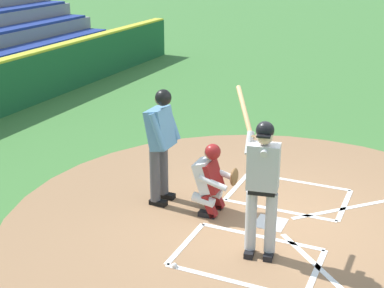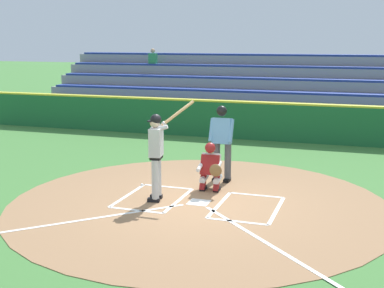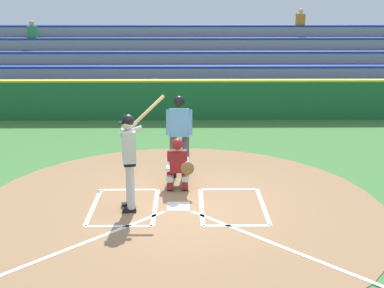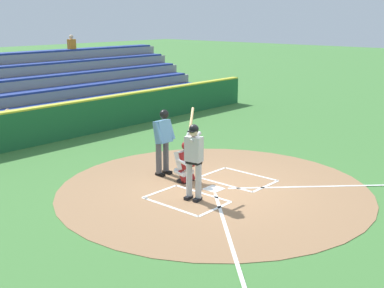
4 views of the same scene
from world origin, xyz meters
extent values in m
plane|color=#427A38|center=(0.00, 0.00, 0.00)|extent=(120.00, 120.00, 0.00)
cylinder|color=#99704C|center=(0.00, 0.00, 0.01)|extent=(8.00, 8.00, 0.01)
cube|color=white|center=(0.00, 0.00, 0.01)|extent=(0.44, 0.44, 0.01)
cube|color=white|center=(-1.05, -0.90, 0.01)|extent=(1.20, 0.08, 0.01)
cube|color=white|center=(-1.05, 0.90, 0.01)|extent=(1.20, 0.08, 0.01)
cube|color=white|center=(-0.45, 0.00, 0.01)|extent=(0.08, 1.80, 0.01)
cube|color=white|center=(-1.65, 0.00, 0.01)|extent=(0.08, 1.80, 0.01)
cube|color=white|center=(1.05, -0.90, 0.01)|extent=(1.20, 0.08, 0.01)
cube|color=white|center=(1.05, 0.90, 0.01)|extent=(1.20, 0.08, 0.01)
cube|color=white|center=(0.45, 0.00, 0.01)|extent=(0.08, 1.80, 0.01)
cube|color=white|center=(1.65, 0.00, 0.01)|extent=(0.08, 1.80, 0.01)
cylinder|color=#BCBCBC|center=(0.89, 0.25, 0.50)|extent=(0.15, 0.15, 0.84)
cube|color=black|center=(0.93, 0.25, 0.04)|extent=(0.28, 0.16, 0.09)
cylinder|color=#BCBCBC|center=(0.93, -0.01, 0.50)|extent=(0.15, 0.15, 0.84)
cube|color=black|center=(0.97, 0.00, 0.04)|extent=(0.28, 0.16, 0.09)
cube|color=black|center=(0.91, 0.12, 0.97)|extent=(0.27, 0.37, 0.10)
cube|color=#BCBCBC|center=(0.91, 0.12, 1.28)|extent=(0.30, 0.43, 0.60)
sphere|color=beige|center=(0.93, 0.12, 1.69)|extent=(0.21, 0.21, 0.21)
sphere|color=black|center=(0.91, 0.12, 1.76)|extent=(0.23, 0.23, 0.23)
cube|color=black|center=(1.02, 0.14, 1.73)|extent=(0.14, 0.19, 0.02)
cylinder|color=#BCBCBC|center=(0.86, 0.12, 1.56)|extent=(0.44, 0.16, 0.21)
cylinder|color=#BCBCBC|center=(0.89, -0.08, 1.56)|extent=(0.28, 0.13, 0.29)
cylinder|color=tan|center=(0.56, -0.27, 1.86)|extent=(0.63, 0.46, 0.53)
cylinder|color=tan|center=(0.84, -0.08, 1.62)|extent=(0.10, 0.11, 0.08)
cube|color=black|center=(-0.13, -0.95, 0.04)|extent=(0.13, 0.26, 0.09)
cube|color=maroon|center=(-0.13, -0.91, 0.20)|extent=(0.13, 0.25, 0.37)
cylinder|color=silver|center=(-0.13, -1.01, 0.28)|extent=(0.16, 0.37, 0.21)
cube|color=black|center=(0.19, -0.94, 0.04)|extent=(0.13, 0.26, 0.09)
cube|color=maroon|center=(0.19, -0.90, 0.20)|extent=(0.13, 0.25, 0.37)
cylinder|color=silver|center=(0.19, -1.00, 0.28)|extent=(0.16, 0.37, 0.21)
cube|color=silver|center=(0.04, -1.01, 0.62)|extent=(0.41, 0.37, 0.52)
cube|color=maroon|center=(0.03, -0.90, 0.62)|extent=(0.43, 0.23, 0.46)
sphere|color=tan|center=(0.03, -0.94, 0.99)|extent=(0.21, 0.21, 0.21)
sphere|color=maroon|center=(0.03, -0.92, 1.01)|extent=(0.24, 0.24, 0.24)
cylinder|color=silver|center=(-0.17, -0.85, 0.60)|extent=(0.10, 0.45, 0.20)
cylinder|color=silver|center=(0.23, -0.84, 0.60)|extent=(0.10, 0.45, 0.20)
ellipsoid|color=brown|center=(-0.18, -0.65, 0.57)|extent=(0.28, 0.11, 0.28)
cylinder|color=#4C4C51|center=(-0.14, -1.85, 0.51)|extent=(0.16, 0.16, 0.86)
cube|color=black|center=(-0.14, -1.80, 0.04)|extent=(0.13, 0.28, 0.09)
cylinder|color=#4C4C51|center=(0.14, -1.85, 0.51)|extent=(0.16, 0.16, 0.86)
cube|color=black|center=(0.14, -1.80, 0.04)|extent=(0.13, 0.28, 0.09)
cube|color=#5B8EB7|center=(0.00, -1.81, 1.25)|extent=(0.44, 0.37, 0.66)
sphere|color=brown|center=(0.00, -1.77, 1.72)|extent=(0.22, 0.22, 0.22)
sphere|color=black|center=(0.00, -1.75, 1.74)|extent=(0.25, 0.25, 0.25)
cylinder|color=#5B8EB7|center=(-0.24, -1.72, 1.28)|extent=(0.10, 0.29, 0.56)
cylinder|color=#5B8EB7|center=(0.24, -1.73, 1.28)|extent=(0.10, 0.29, 0.56)
sphere|color=white|center=(1.66, -0.78, 0.04)|extent=(0.07, 0.07, 0.07)
camera|label=1|loc=(7.20, 1.95, 3.95)|focal=52.23mm
camera|label=2|loc=(-3.25, 10.11, 3.40)|focal=49.05mm
camera|label=3|loc=(-0.16, 9.37, 3.96)|focal=48.62mm
camera|label=4|loc=(9.47, 7.60, 4.34)|focal=46.69mm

